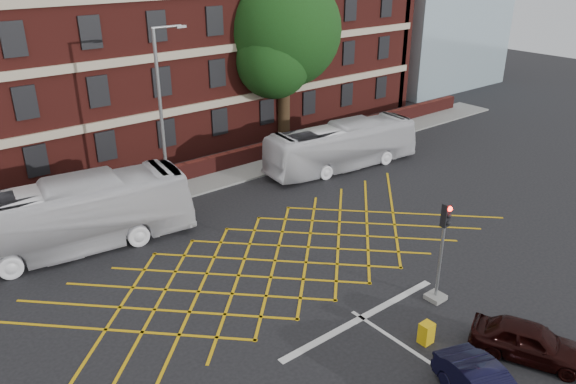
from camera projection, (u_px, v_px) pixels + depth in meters
ground at (303, 279)px, 24.14m from camera, size 120.00×120.00×0.00m
victorian_building at (91, 34)px, 36.81m from camera, size 51.00×12.17×20.40m
boundary_wall at (162, 178)px, 33.19m from camera, size 56.00×0.50×1.10m
far_pavement at (171, 191)px, 32.68m from camera, size 60.00×3.00×0.12m
glass_block at (427, 34)px, 56.58m from camera, size 14.00×10.00×10.00m
box_junction_hatching at (275, 261)px, 25.56m from camera, size 8.22×8.22×0.02m
stop_line at (362, 318)px, 21.64m from camera, size 8.00×0.30×0.02m
bus_left at (58, 219)px, 25.65m from camera, size 12.49×4.53×3.40m
bus_right at (342, 146)px, 35.69m from camera, size 10.74×3.66×2.93m
car_maroon at (530, 341)px, 19.33m from camera, size 3.06×4.23×1.34m
deciduous_tree at (283, 38)px, 38.96m from camera, size 8.12×8.03×11.83m
traffic_light_near at (440, 262)px, 22.09m from camera, size 0.70×0.70×4.27m
street_lamp at (166, 150)px, 29.27m from camera, size 2.25×1.00×9.62m
utility_cabinet at (426, 333)px, 20.16m from camera, size 0.48×0.42×0.81m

